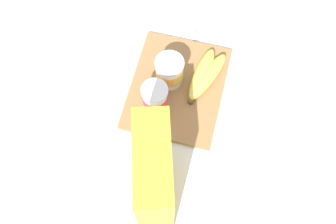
{
  "coord_description": "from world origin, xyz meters",
  "views": [
    {
      "loc": [
        -0.49,
        -0.1,
        1.01
      ],
      "look_at": [
        -0.1,
        0.0,
        0.07
      ],
      "focal_mm": 45.41,
      "sensor_mm": 36.0,
      "label": 1
    }
  ],
  "objects": [
    {
      "name": "yogurt_cup_back",
      "position": [
        0.02,
        0.02,
        0.06
      ],
      "size": [
        0.07,
        0.07,
        0.09
      ],
      "color": "white",
      "rests_on": "cutting_board"
    },
    {
      "name": "spoon",
      "position": [
        0.19,
        0.01,
        0.01
      ],
      "size": [
        0.11,
        0.1,
        0.01
      ],
      "color": "silver",
      "rests_on": "ground_plane"
    },
    {
      "name": "yogurt_cup_front",
      "position": [
        -0.07,
        0.04,
        0.06
      ],
      "size": [
        0.07,
        0.07,
        0.09
      ],
      "color": "white",
      "rests_on": "cutting_board"
    },
    {
      "name": "banana_bunch",
      "position": [
        0.04,
        -0.06,
        0.03
      ],
      "size": [
        0.17,
        0.09,
        0.04
      ],
      "color": "#E0CD4F",
      "rests_on": "cutting_board"
    },
    {
      "name": "cereal_box",
      "position": [
        -0.28,
        -0.02,
        0.14
      ],
      "size": [
        0.2,
        0.12,
        0.28
      ],
      "primitive_type": "cube",
      "rotation": [
        0.0,
        0.0,
        3.44
      ],
      "color": "yellow",
      "rests_on": "ground_plane"
    },
    {
      "name": "cutting_board",
      "position": [
        0.0,
        0.0,
        0.01
      ],
      "size": [
        0.29,
        0.24,
        0.02
      ],
      "primitive_type": "cube",
      "color": "olive",
      "rests_on": "ground_plane"
    },
    {
      "name": "ground_plane",
      "position": [
        0.0,
        0.0,
        0.0
      ],
      "size": [
        2.4,
        2.4,
        0.0
      ],
      "primitive_type": "plane",
      "color": "silver"
    }
  ]
}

